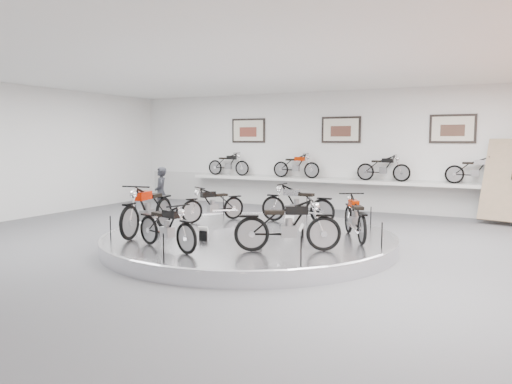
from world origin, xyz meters
The scene contains 21 objects.
floor centered at (0.00, 0.00, 0.00)m, with size 16.00×16.00×0.00m, color #555558.
ceiling centered at (0.00, 0.00, 4.00)m, with size 16.00×16.00×0.00m, color white.
wall_back centered at (0.00, 7.00, 2.00)m, with size 16.00×16.00×0.00m, color silver.
dado_band centered at (0.00, 6.98, 0.55)m, with size 15.68×0.04×1.10m, color #BCBCBA.
display_platform centered at (0.00, 0.30, 0.15)m, with size 6.40×6.40×0.30m, color silver.
platform_rim centered at (0.00, 0.30, 0.27)m, with size 6.40×6.40×0.10m, color #B2B2BA.
shelf centered at (0.00, 6.70, 1.00)m, with size 11.00×0.55×0.10m, color silver.
poster_left centered at (-3.50, 6.96, 2.70)m, with size 1.35×0.06×0.88m, color beige.
poster_center centered at (0.00, 6.96, 2.70)m, with size 1.35×0.06×0.88m, color beige.
poster_right centered at (3.50, 6.96, 2.70)m, with size 1.35×0.06×0.88m, color beige.
shelf_bike_a centered at (-4.20, 6.70, 1.42)m, with size 1.22×0.42×0.73m, color black, non-canonical shape.
shelf_bike_b centered at (-1.50, 6.70, 1.42)m, with size 1.22×0.42×0.73m, color #941E01, non-canonical shape.
shelf_bike_c centered at (1.50, 6.70, 1.42)m, with size 1.22×0.42×0.73m, color black, non-canonical shape.
shelf_bike_d centered at (4.20, 6.70, 1.42)m, with size 1.22×0.42×0.73m, color silver, non-canonical shape.
bike_a centered at (2.23, 0.81, 0.77)m, with size 1.58×0.56×0.93m, color #941E01, non-canonical shape.
bike_b centered at (0.41, 2.10, 0.79)m, with size 1.66×0.59×0.98m, color silver, non-canonical shape.
bike_c centered at (-1.60, 1.38, 0.75)m, with size 1.52×0.54×0.90m, color black, non-canonical shape.
bike_d centered at (-2.00, -0.71, 0.85)m, with size 1.88×0.67×1.11m, color #AC1500, non-canonical shape.
bike_e centered at (-0.67, -1.79, 0.74)m, with size 1.51×0.53×0.89m, color black, non-canonical shape.
bike_f centered at (1.44, -0.92, 0.80)m, with size 1.69×0.60×0.99m, color black, non-canonical shape.
visitor centered at (-4.31, 2.78, 0.77)m, with size 0.56×0.37×1.55m, color black.
Camera 1 is at (5.01, -9.34, 2.37)m, focal length 35.00 mm.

